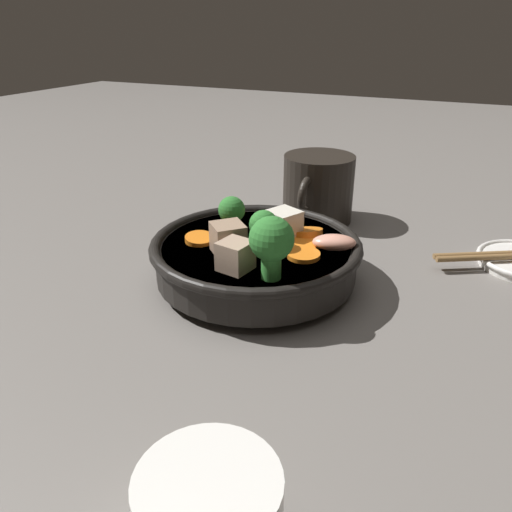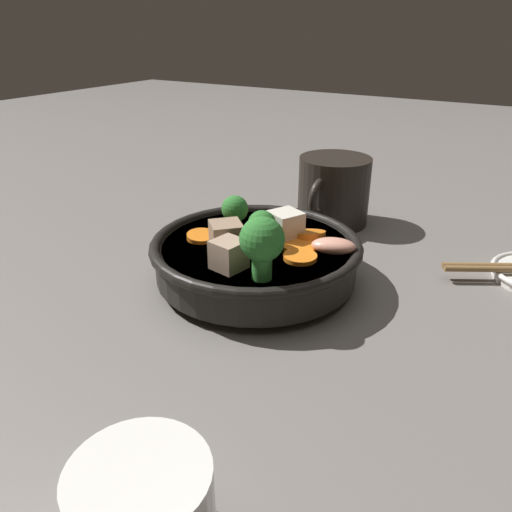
# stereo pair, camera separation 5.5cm
# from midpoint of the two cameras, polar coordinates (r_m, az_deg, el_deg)

# --- Properties ---
(ground_plane) EXTENTS (3.00, 3.00, 0.00)m
(ground_plane) POSITION_cam_midpoint_polar(r_m,az_deg,el_deg) (0.56, 2.79, -2.98)
(ground_plane) COLOR slate
(stirfry_bowl) EXTENTS (0.23, 0.23, 0.11)m
(stirfry_bowl) POSITION_cam_midpoint_polar(r_m,az_deg,el_deg) (0.54, 2.94, 0.19)
(stirfry_bowl) COLOR black
(stirfry_bowl) RESTS_ON ground_plane
(dark_mug) EXTENTS (0.13, 0.10, 0.09)m
(dark_mug) POSITION_cam_midpoint_polar(r_m,az_deg,el_deg) (0.72, 11.12, 7.26)
(dark_mug) COLOR black
(dark_mug) RESTS_ON ground_plane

